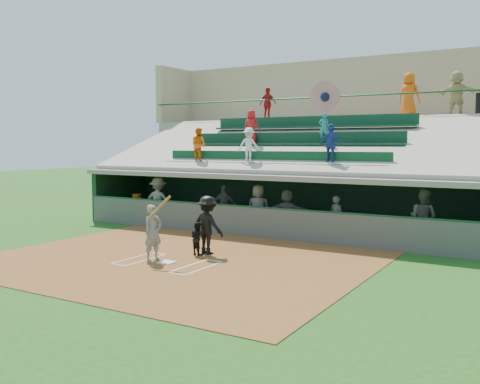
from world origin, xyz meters
The scene contains 22 objects.
ground centered at (0.00, 0.00, 0.00)m, with size 100.00×100.00×0.00m, color #1A4A15.
dirt_slab centered at (0.00, 0.50, 0.01)m, with size 11.00×9.00×0.02m, color brown.
home_plate centered at (0.00, 0.00, 0.04)m, with size 0.43×0.43×0.03m, color silver.
batters_box_chalk centered at (0.00, 0.00, 0.02)m, with size 2.65×1.85×0.01m.
dugout_floor centered at (0.00, 6.75, 0.02)m, with size 16.00×3.50×0.04m, color gray.
concourse_slab centered at (0.00, 13.50, 2.30)m, with size 20.00×3.00×4.60m, color gray.
grandstand centered at (-0.01, 10.51, 2.26)m, with size 20.40×10.40×7.80m.
batter_at_plate centered at (-0.53, 0.04, 0.85)m, with size 0.89×0.76×1.95m.
catcher centered at (0.12, 1.35, 0.53)m, with size 0.49×0.38×1.01m, color black.
home_umpire centered at (0.29, 1.66, 0.92)m, with size 1.16×0.67×1.80m, color black.
dugout_bench centered at (-0.25, 7.93, 0.27)m, with size 15.33×0.46×0.46m, color olive.
white_table centered at (-6.60, 6.28, 0.41)m, with size 0.84×0.63×0.73m, color white.
water_cooler centered at (-6.62, 6.23, 0.98)m, with size 0.42×0.42×0.42m, color #D9590C.
dugout_player_a centered at (-4.78, 5.48, 1.03)m, with size 1.28×0.74×1.98m, color #60635E.
dugout_player_b centered at (-1.98, 6.23, 0.91)m, with size 1.01×0.42×1.73m, color #535551.
dugout_player_c centered at (-0.17, 5.77, 0.96)m, with size 0.90×0.58×1.83m, color #51534F.
dugout_player_d centered at (0.88, 6.11, 0.88)m, with size 1.57×0.50×1.69m, color #60645E.
dugout_player_e centered at (2.82, 6.09, 0.81)m, with size 0.56×0.37×1.54m, color #5D605A.
dugout_player_f centered at (5.79, 6.11, 0.99)m, with size 0.93×0.72×1.91m, color #5E615B.
concourse_staff_a centered at (-3.13, 12.16, 5.41)m, with size 0.95×0.40×1.63m, color #B2141A.
concourse_staff_b centered at (3.66, 12.78, 5.59)m, with size 0.97×0.63×1.98m, color #D8510C.
concourse_staff_c centered at (5.73, 12.43, 5.54)m, with size 1.74×0.55×1.87m, color tan.
Camera 1 is at (9.45, -11.88, 3.41)m, focal length 40.00 mm.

